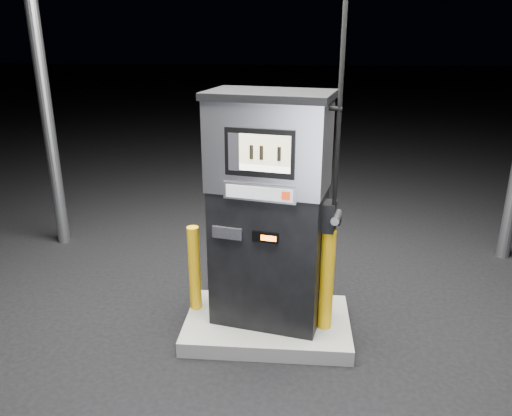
{
  "coord_description": "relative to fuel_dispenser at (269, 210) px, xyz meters",
  "views": [
    {
      "loc": [
        0.23,
        -4.25,
        2.83
      ],
      "look_at": [
        -0.11,
        0.0,
        1.3
      ],
      "focal_mm": 35.0,
      "sensor_mm": 36.0,
      "label": 1
    }
  ],
  "objects": [
    {
      "name": "ground",
      "position": [
        -0.0,
        -0.03,
        -1.27
      ],
      "size": [
        80.0,
        80.0,
        0.0
      ],
      "primitive_type": "plane",
      "color": "black",
      "rests_on": "ground"
    },
    {
      "name": "pump_island",
      "position": [
        -0.0,
        -0.03,
        -1.2
      ],
      "size": [
        1.6,
        1.0,
        0.15
      ],
      "primitive_type": "cube",
      "color": "slate",
      "rests_on": "ground"
    },
    {
      "name": "fuel_dispenser",
      "position": [
        0.0,
        0.0,
        0.0
      ],
      "size": [
        1.26,
        0.86,
        4.54
      ],
      "rotation": [
        0.0,
        0.0,
        -0.21
      ],
      "color": "black",
      "rests_on": "pump_island"
    },
    {
      "name": "bollard_left",
      "position": [
        -0.74,
        0.11,
        -0.68
      ],
      "size": [
        0.12,
        0.12,
        0.88
      ],
      "primitive_type": "cylinder",
      "rotation": [
        0.0,
        0.0,
        0.05
      ],
      "color": "#F0AF0D",
      "rests_on": "pump_island"
    },
    {
      "name": "bollard_right",
      "position": [
        0.55,
        -0.13,
        -0.63
      ],
      "size": [
        0.17,
        0.17,
        0.99
      ],
      "primitive_type": "cylinder",
      "rotation": [
        0.0,
        0.0,
        -0.38
      ],
      "color": "#F0AF0D",
      "rests_on": "pump_island"
    }
  ]
}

